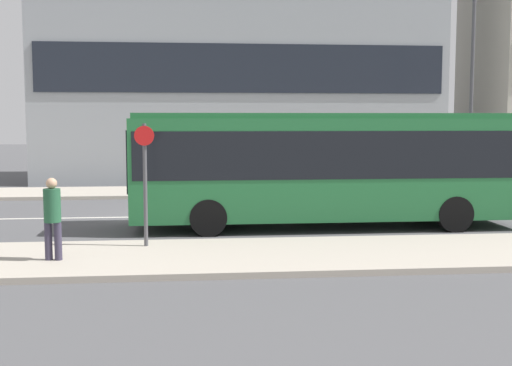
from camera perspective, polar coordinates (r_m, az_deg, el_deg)
name	(u,v)px	position (r m, az deg, el deg)	size (l,w,h in m)	color
ground_plane	(175,217)	(19.96, -7.20, -2.97)	(120.00, 120.00, 0.00)	#4F4F51
sidewalk_near	(167,258)	(13.80, -7.90, -6.59)	(44.00, 3.50, 0.13)	#B2A899
sidewalk_far	(179,192)	(26.14, -6.84, -0.78)	(44.00, 3.50, 0.13)	#B2A899
lane_centerline	(175,216)	(19.95, -7.20, -2.96)	(41.80, 0.16, 0.01)	silver
city_bus	(325,162)	(17.85, 6.15, 1.89)	(10.60, 2.60, 3.15)	#236B38
parked_car_0	(506,182)	(25.90, 21.32, 0.12)	(4.12, 1.85, 1.40)	silver
pedestrian_near_stop	(52,214)	(13.62, -17.65, -2.61)	(0.35, 0.34, 1.68)	#383347
bus_stop_sign	(145,175)	(14.57, -9.84, 0.70)	(0.44, 0.12, 2.76)	#4C4C51
street_lamp	(472,68)	(27.17, 18.67, 9.69)	(0.36, 0.36, 8.21)	#4C4C51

